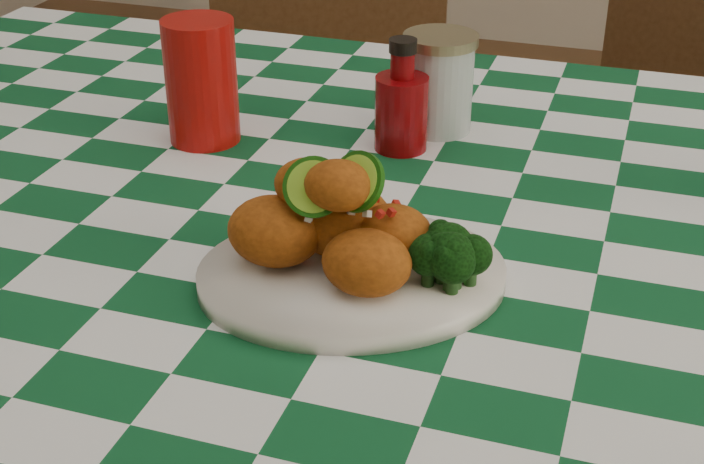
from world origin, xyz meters
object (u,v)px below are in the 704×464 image
(plate, at_px, (352,276))
(wooden_chair_right, at_px, (642,227))
(wooden_chair_left, at_px, (312,151))
(fried_chicken_pile, at_px, (342,215))
(red_tumbler, at_px, (201,81))
(ketchup_bottle, at_px, (402,95))
(mason_jar, at_px, (439,83))

(plate, height_order, wooden_chair_right, wooden_chair_right)
(wooden_chair_right, bearing_deg, plate, -83.49)
(wooden_chair_left, bearing_deg, plate, -77.62)
(fried_chicken_pile, relative_size, red_tumbler, 1.12)
(plate, distance_m, ketchup_bottle, 0.31)
(wooden_chair_left, height_order, wooden_chair_right, wooden_chair_left)
(fried_chicken_pile, height_order, red_tumbler, red_tumbler)
(wooden_chair_left, bearing_deg, ketchup_bottle, -70.01)
(plate, relative_size, ketchup_bottle, 2.11)
(plate, distance_m, red_tumbler, 0.38)
(ketchup_bottle, bearing_deg, red_tumbler, -168.14)
(plate, xyz_separation_m, mason_jar, (-0.01, 0.38, 0.05))
(ketchup_bottle, height_order, mason_jar, ketchup_bottle)
(plate, xyz_separation_m, fried_chicken_pile, (-0.01, 0.00, 0.06))
(fried_chicken_pile, xyz_separation_m, wooden_chair_right, (0.26, 0.89, -0.43))
(wooden_chair_right, bearing_deg, wooden_chair_left, -153.41)
(fried_chicken_pile, relative_size, wooden_chair_left, 0.16)
(plate, distance_m, wooden_chair_left, 0.96)
(plate, height_order, mason_jar, mason_jar)
(ketchup_bottle, relative_size, wooden_chair_left, 0.13)
(fried_chicken_pile, relative_size, ketchup_bottle, 1.24)
(red_tumbler, relative_size, mason_jar, 1.23)
(ketchup_bottle, distance_m, wooden_chair_left, 0.71)
(wooden_chair_left, bearing_deg, red_tumbler, -92.28)
(fried_chicken_pile, distance_m, red_tumbler, 0.37)
(mason_jar, bearing_deg, fried_chicken_pile, -89.40)
(wooden_chair_left, distance_m, wooden_chair_right, 0.61)
(fried_chicken_pile, relative_size, mason_jar, 1.37)
(plate, bearing_deg, red_tumbler, 136.35)
(ketchup_bottle, xyz_separation_m, wooden_chair_left, (-0.31, 0.54, -0.35))
(plate, xyz_separation_m, wooden_chair_right, (0.25, 0.89, -0.37))
(plate, relative_size, mason_jar, 2.34)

